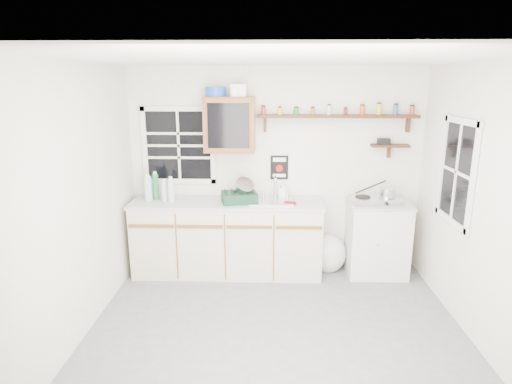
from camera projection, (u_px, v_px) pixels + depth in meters
room at (278, 205)px, 3.80m from camera, size 3.64×3.24×2.54m
main_cabinet at (227, 237)px, 5.27m from camera, size 2.31×0.63×0.92m
right_cabinet at (377, 238)px, 5.24m from camera, size 0.73×0.57×0.91m
sink at (271, 200)px, 5.14m from camera, size 0.52×0.44×0.29m
upper_cabinet at (230, 124)px, 5.07m from camera, size 0.60×0.32×0.65m
upper_cabinet_clutter at (225, 91)px, 4.97m from camera, size 0.48×0.24×0.14m
spice_shelf at (339, 116)px, 5.07m from camera, size 1.91×0.18×0.35m
secondary_shelf at (388, 145)px, 5.15m from camera, size 0.45×0.16×0.24m
warning_sign at (279, 167)px, 5.33m from camera, size 0.22×0.02×0.30m
window_back at (179, 146)px, 5.29m from camera, size 0.93×0.03×0.98m
window_right at (457, 172)px, 4.23m from camera, size 0.03×0.78×1.08m
water_bottles at (158, 189)px, 5.15m from camera, size 0.37×0.17×0.35m
dish_rack at (241, 194)px, 5.09m from camera, size 0.46×0.39×0.30m
soap_bottle at (283, 190)px, 5.28m from camera, size 0.11×0.12×0.19m
rag at (290, 203)px, 5.03m from camera, size 0.16×0.15×0.02m
hotplate at (375, 200)px, 5.10m from camera, size 0.61×0.37×0.08m
saucepan at (387, 192)px, 5.08m from camera, size 0.45×0.20×0.19m
trash_bag at (327, 253)px, 5.39m from camera, size 0.45×0.40×0.51m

